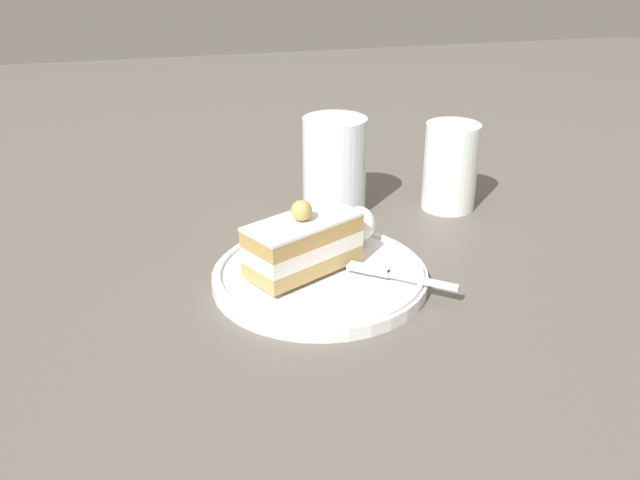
{
  "coord_description": "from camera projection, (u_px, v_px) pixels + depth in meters",
  "views": [
    {
      "loc": [
        -0.6,
        0.15,
        0.34
      ],
      "look_at": [
        -0.01,
        0.01,
        0.05
      ],
      "focal_mm": 38.89,
      "sensor_mm": 36.0,
      "label": 1
    }
  ],
  "objects": [
    {
      "name": "whipped_cream_dollop",
      "position": [
        359.0,
        224.0,
        0.74
      ],
      "size": [
        0.03,
        0.03,
        0.04
      ],
      "primitive_type": "ellipsoid",
      "color": "white",
      "rests_on": "dessert_plate"
    },
    {
      "name": "drink_glass_far",
      "position": [
        450.0,
        170.0,
        0.85
      ],
      "size": [
        0.07,
        0.07,
        0.11
      ],
      "color": "white",
      "rests_on": "ground_plane"
    },
    {
      "name": "dessert_plate",
      "position": [
        320.0,
        275.0,
        0.69
      ],
      "size": [
        0.22,
        0.22,
        0.02
      ],
      "color": "white",
      "rests_on": "ground_plane"
    },
    {
      "name": "ground_plane",
      "position": [
        330.0,
        277.0,
        0.71
      ],
      "size": [
        2.4,
        2.4,
        0.0
      ],
      "primitive_type": "plane",
      "color": "#59524B"
    },
    {
      "name": "fork",
      "position": [
        398.0,
        276.0,
        0.67
      ],
      "size": [
        0.08,
        0.09,
        0.0
      ],
      "color": "silver",
      "rests_on": "dessert_plate"
    },
    {
      "name": "cake_slice",
      "position": [
        303.0,
        243.0,
        0.68
      ],
      "size": [
        0.1,
        0.13,
        0.07
      ],
      "color": "tan",
      "rests_on": "dessert_plate"
    },
    {
      "name": "drink_glass_near",
      "position": [
        334.0,
        170.0,
        0.84
      ],
      "size": [
        0.08,
        0.08,
        0.12
      ],
      "color": "silver",
      "rests_on": "ground_plane"
    }
  ]
}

